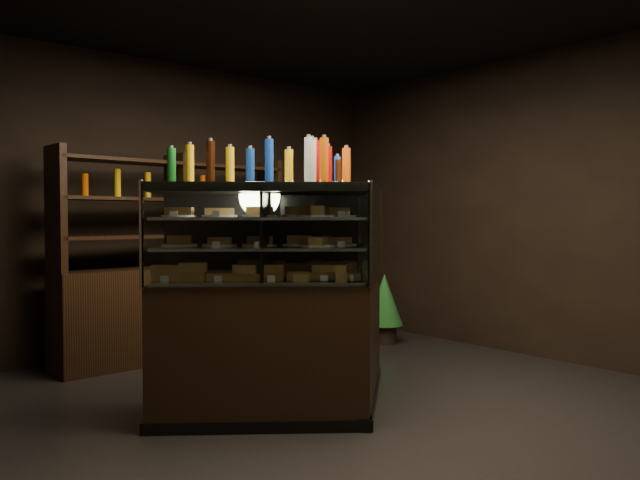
% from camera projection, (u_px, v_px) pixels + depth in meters
% --- Properties ---
extents(ground, '(5.00, 5.00, 0.00)m').
position_uv_depth(ground, '(332.00, 398.00, 4.75)').
color(ground, black).
rests_on(ground, ground).
extents(room_shell, '(5.02, 5.02, 3.01)m').
position_uv_depth(room_shell, '(332.00, 143.00, 4.68)').
color(room_shell, black).
rests_on(room_shell, ground).
extents(display_case, '(2.25, 1.54, 1.61)m').
position_uv_depth(display_case, '(296.00, 334.00, 4.52)').
color(display_case, black).
rests_on(display_case, ground).
extents(food_display, '(1.81, 1.02, 0.49)m').
position_uv_depth(food_display, '(296.00, 241.00, 4.49)').
color(food_display, '#BF8144').
rests_on(food_display, display_case).
extents(bottles_top, '(1.63, 0.87, 0.30)m').
position_uv_depth(bottles_top, '(295.00, 166.00, 4.48)').
color(bottles_top, '#B20C0A').
rests_on(bottles_top, display_case).
extents(potted_conifer, '(0.40, 0.40, 0.86)m').
position_uv_depth(potted_conifer, '(384.00, 298.00, 6.83)').
color(potted_conifer, black).
rests_on(potted_conifer, ground).
extents(back_shelving, '(2.40, 0.55, 2.00)m').
position_uv_depth(back_shelving, '(177.00, 296.00, 6.15)').
color(back_shelving, black).
rests_on(back_shelving, ground).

